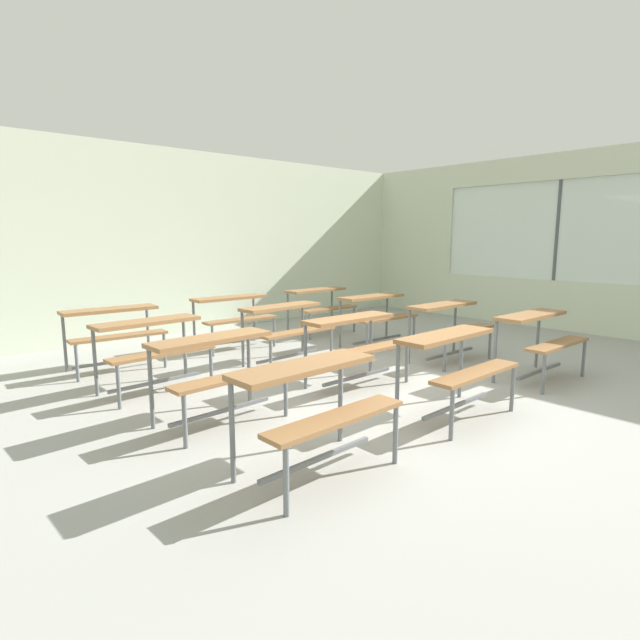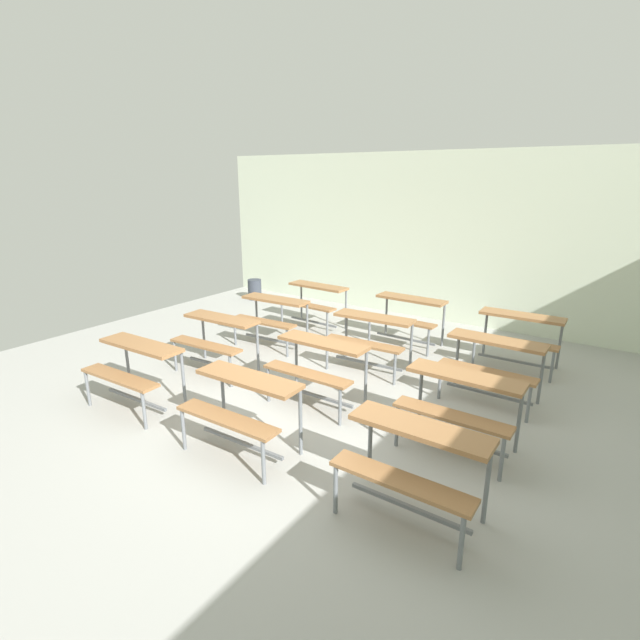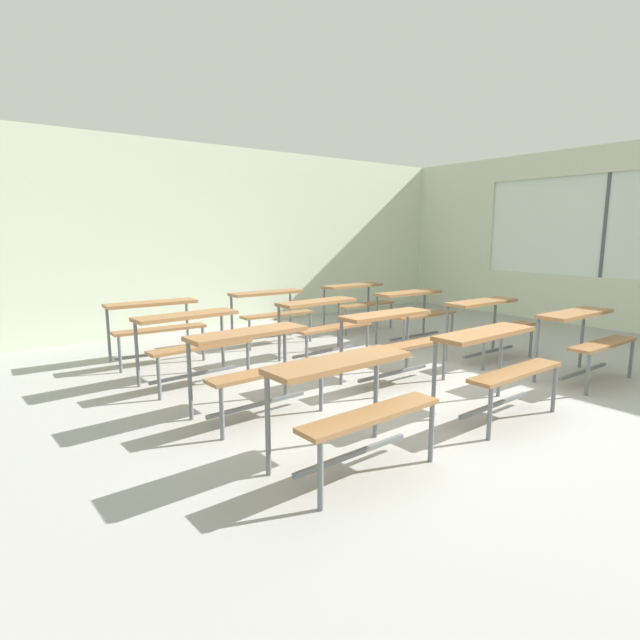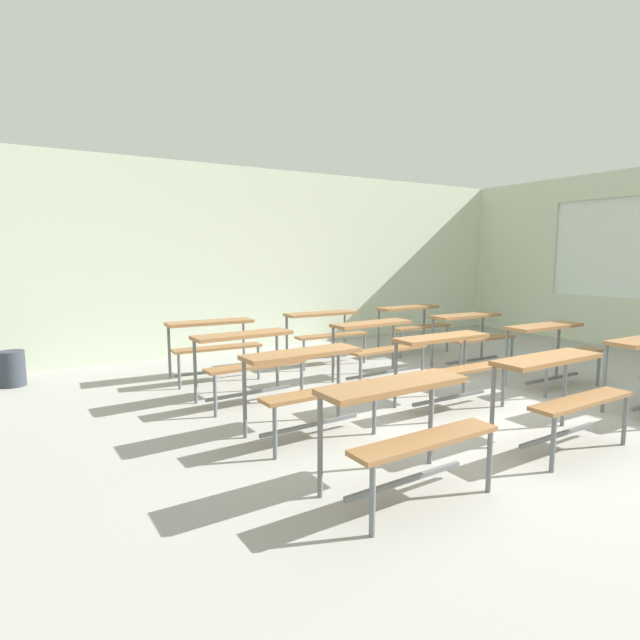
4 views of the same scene
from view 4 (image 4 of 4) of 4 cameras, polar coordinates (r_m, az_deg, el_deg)
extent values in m
cube|color=#9E9E99|center=(5.29, 17.50, -10.67)|extent=(10.00, 9.00, 0.05)
cube|color=beige|center=(8.68, -4.99, 6.90)|extent=(10.00, 0.12, 3.00)
cube|color=beige|center=(11.15, 21.37, 7.58)|extent=(0.12, 1.90, 1.70)
cube|color=olive|center=(3.42, 8.42, -7.39)|extent=(1.11, 0.35, 0.04)
cube|color=olive|center=(3.29, 12.08, -13.25)|extent=(1.11, 0.25, 0.03)
cylinder|color=slate|center=(3.36, 0.01, -14.09)|extent=(0.04, 0.04, 0.72)
cylinder|color=slate|center=(3.95, 12.54, -10.88)|extent=(0.04, 0.04, 0.72)
cylinder|color=slate|center=(3.01, 6.01, -19.76)|extent=(0.04, 0.04, 0.44)
cylinder|color=slate|center=(3.66, 18.79, -14.97)|extent=(0.04, 0.04, 0.44)
cube|color=slate|center=(3.54, 9.77, -17.61)|extent=(1.00, 0.06, 0.03)
cube|color=olive|center=(4.63, 24.57, -4.08)|extent=(1.11, 0.34, 0.04)
cube|color=olive|center=(4.53, 27.78, -8.16)|extent=(1.10, 0.24, 0.03)
cylinder|color=slate|center=(4.40, 19.11, -9.23)|extent=(0.04, 0.04, 0.72)
cylinder|color=slate|center=(5.19, 26.14, -7.03)|extent=(0.04, 0.04, 0.72)
cylinder|color=slate|center=(4.14, 25.09, -12.65)|extent=(0.04, 0.04, 0.44)
cylinder|color=slate|center=(4.97, 31.49, -9.68)|extent=(0.04, 0.04, 0.44)
cube|color=slate|center=(4.71, 25.60, -11.75)|extent=(1.00, 0.05, 0.03)
cylinder|color=slate|center=(5.81, 29.75, -5.75)|extent=(0.04, 0.04, 0.72)
cube|color=olive|center=(4.44, -2.07, -3.84)|extent=(1.11, 0.37, 0.04)
cube|color=olive|center=(4.25, 0.22, -8.27)|extent=(1.11, 0.27, 0.03)
cylinder|color=slate|center=(4.42, -8.61, -8.79)|extent=(0.04, 0.04, 0.72)
cylinder|color=slate|center=(4.91, 2.12, -7.06)|extent=(0.04, 0.04, 0.72)
cylinder|color=slate|center=(4.00, -5.18, -12.64)|extent=(0.04, 0.04, 0.44)
cylinder|color=slate|center=(4.53, 6.22, -10.21)|extent=(0.04, 0.04, 0.44)
cube|color=slate|center=(4.49, -1.08, -11.91)|extent=(1.00, 0.07, 0.03)
cube|color=olive|center=(5.42, 13.75, -1.97)|extent=(1.10, 0.33, 0.04)
cube|color=olive|center=(5.26, 16.09, -5.47)|extent=(1.10, 0.23, 0.03)
cylinder|color=slate|center=(5.27, 8.63, -6.12)|extent=(0.04, 0.04, 0.72)
cylinder|color=slate|center=(5.94, 16.16, -4.77)|extent=(0.04, 0.04, 0.72)
cylinder|color=slate|center=(4.91, 12.70, -8.94)|extent=(0.04, 0.04, 0.44)
cylinder|color=slate|center=(5.62, 20.22, -7.11)|extent=(0.04, 0.04, 0.44)
cube|color=slate|center=(5.46, 14.58, -8.61)|extent=(1.00, 0.04, 0.03)
cube|color=olive|center=(6.68, 24.30, -0.66)|extent=(1.10, 0.33, 0.04)
cube|color=olive|center=(6.54, 26.44, -3.43)|extent=(1.10, 0.23, 0.03)
cylinder|color=slate|center=(6.43, 20.51, -4.03)|extent=(0.04, 0.04, 0.72)
cylinder|color=slate|center=(7.22, 25.54, -3.06)|extent=(0.04, 0.04, 0.72)
cylinder|color=slate|center=(6.13, 24.44, -6.11)|extent=(0.04, 0.04, 0.44)
cylinder|color=slate|center=(6.96, 29.23, -4.83)|extent=(0.04, 0.04, 0.44)
cube|color=slate|center=(6.71, 24.98, -6.06)|extent=(1.00, 0.04, 0.03)
cube|color=olive|center=(5.51, -8.81, -1.70)|extent=(1.11, 0.38, 0.04)
cube|color=olive|center=(5.28, -7.27, -5.17)|extent=(1.11, 0.28, 0.03)
cylinder|color=slate|center=(5.52, -14.08, -5.63)|extent=(0.04, 0.04, 0.72)
cylinder|color=slate|center=(5.92, -4.92, -4.53)|extent=(0.04, 0.04, 0.72)
cylinder|color=slate|center=(5.06, -11.89, -8.42)|extent=(0.04, 0.04, 0.44)
cylinder|color=slate|center=(5.49, -2.10, -6.98)|extent=(0.04, 0.04, 0.44)
cube|color=slate|center=(5.52, -8.06, -8.26)|extent=(1.00, 0.08, 0.03)
cube|color=olive|center=(6.36, 5.93, -0.42)|extent=(1.11, 0.37, 0.04)
cube|color=olive|center=(6.16, 7.80, -3.34)|extent=(1.11, 0.27, 0.03)
cylinder|color=slate|center=(6.23, 1.51, -3.91)|extent=(0.04, 0.04, 0.72)
cylinder|color=slate|center=(6.84, 8.38, -2.94)|extent=(0.04, 0.04, 0.72)
cylinder|color=slate|center=(5.83, 4.64, -6.14)|extent=(0.04, 0.04, 0.44)
cylinder|color=slate|center=(6.48, 11.62, -4.87)|extent=(0.04, 0.04, 0.44)
cube|color=slate|center=(6.37, 6.66, -6.10)|extent=(1.00, 0.08, 0.03)
cube|color=olive|center=(7.42, 16.36, 0.47)|extent=(1.11, 0.34, 0.04)
cube|color=olive|center=(7.25, 18.09, -2.01)|extent=(1.10, 0.24, 0.03)
cylinder|color=slate|center=(7.23, 12.70, -2.48)|extent=(0.04, 0.04, 0.72)
cylinder|color=slate|center=(7.93, 18.05, -1.79)|extent=(0.04, 0.04, 0.72)
cylinder|color=slate|center=(6.87, 15.76, -4.30)|extent=(0.04, 0.04, 0.44)
cylinder|color=slate|center=(7.60, 21.07, -3.39)|extent=(0.04, 0.04, 0.44)
cube|color=slate|center=(7.43, 16.96, -4.40)|extent=(1.00, 0.05, 0.03)
cube|color=olive|center=(6.59, -12.47, -0.27)|extent=(1.11, 0.38, 0.04)
cube|color=olive|center=(6.33, -11.61, -3.13)|extent=(1.11, 0.28, 0.03)
cylinder|color=slate|center=(6.67, -16.85, -3.46)|extent=(0.04, 0.04, 0.72)
cylinder|color=slate|center=(6.93, -8.71, -2.82)|extent=(0.04, 0.04, 0.72)
cylinder|color=slate|center=(6.17, -15.79, -5.63)|extent=(0.04, 0.04, 0.44)
cylinder|color=slate|center=(6.45, -7.05, -4.83)|extent=(0.04, 0.04, 0.44)
cube|color=slate|center=(6.57, -11.98, -5.78)|extent=(1.00, 0.08, 0.03)
cube|color=olive|center=(7.38, 0.13, 0.73)|extent=(1.11, 0.36, 0.04)
cube|color=olive|center=(7.14, 1.38, -1.77)|extent=(1.11, 0.26, 0.03)
cylinder|color=slate|center=(7.32, -3.82, -2.18)|extent=(0.04, 0.04, 0.72)
cylinder|color=slate|center=(7.80, 2.84, -1.58)|extent=(0.04, 0.04, 0.72)
cylinder|color=slate|center=(6.87, -1.85, -4.01)|extent=(0.04, 0.04, 0.44)
cylinder|color=slate|center=(7.37, 5.09, -3.24)|extent=(0.04, 0.04, 0.44)
cube|color=slate|center=(7.36, 0.66, -4.18)|extent=(1.00, 0.06, 0.03)
cube|color=olive|center=(8.33, 10.03, 1.40)|extent=(1.11, 0.34, 0.04)
cube|color=olive|center=(8.13, 11.49, -0.77)|extent=(1.10, 0.24, 0.03)
cylinder|color=slate|center=(8.16, 6.70, -1.21)|extent=(0.04, 0.04, 0.72)
cylinder|color=slate|center=(8.81, 11.79, -0.67)|extent=(0.04, 0.04, 0.72)
cylinder|color=slate|center=(7.77, 9.22, -2.75)|extent=(0.04, 0.04, 0.44)
cylinder|color=slate|center=(8.45, 14.34, -2.05)|extent=(0.04, 0.04, 0.44)
cube|color=slate|center=(8.31, 10.58, -2.94)|extent=(1.00, 0.05, 0.03)
cylinder|color=#333842|center=(7.14, -31.73, -4.74)|extent=(0.29, 0.29, 0.43)
camera|label=2|loc=(6.75, 64.66, 11.49)|focal=26.69mm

